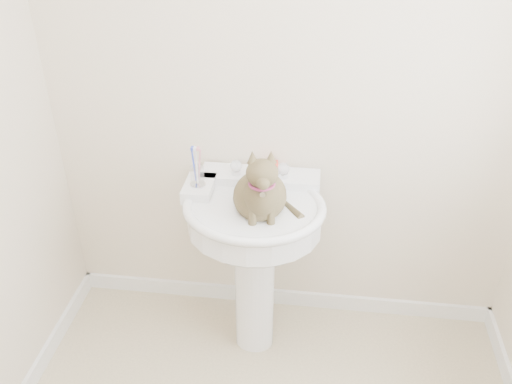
% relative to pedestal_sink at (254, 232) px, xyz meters
% --- Properties ---
extents(wall_back, '(2.20, 0.00, 2.50)m').
position_rel_pedestal_sink_xyz_m(wall_back, '(0.11, 0.29, 0.57)').
color(wall_back, beige).
rests_on(wall_back, ground).
extents(baseboard_back, '(2.20, 0.02, 0.09)m').
position_rel_pedestal_sink_xyz_m(baseboard_back, '(0.11, 0.28, -0.64)').
color(baseboard_back, white).
rests_on(baseboard_back, floor).
extents(pedestal_sink, '(0.63, 0.62, 0.87)m').
position_rel_pedestal_sink_xyz_m(pedestal_sink, '(0.00, 0.00, 0.00)').
color(pedestal_sink, white).
rests_on(pedestal_sink, floor).
extents(faucet, '(0.28, 0.12, 0.14)m').
position_rel_pedestal_sink_xyz_m(faucet, '(0.00, 0.15, 0.23)').
color(faucet, silver).
rests_on(faucet, pedestal_sink).
extents(soap_bar, '(0.10, 0.07, 0.03)m').
position_rel_pedestal_sink_xyz_m(soap_bar, '(0.03, 0.25, 0.20)').
color(soap_bar, red).
rests_on(soap_bar, pedestal_sink).
extents(toothbrush_cup, '(0.07, 0.07, 0.19)m').
position_rel_pedestal_sink_xyz_m(toothbrush_cup, '(-0.26, 0.06, 0.23)').
color(toothbrush_cup, silver).
rests_on(toothbrush_cup, pedestal_sink).
extents(cat, '(0.25, 0.31, 0.45)m').
position_rel_pedestal_sink_xyz_m(cat, '(0.03, -0.06, 0.24)').
color(cat, brown).
rests_on(cat, pedestal_sink).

